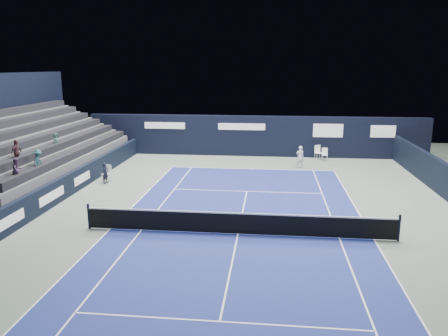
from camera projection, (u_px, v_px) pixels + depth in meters
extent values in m
plane|color=#58685C|center=(241.00, 218.00, 20.01)|extent=(48.00, 48.00, 0.00)
cube|color=navy|center=(238.00, 234.00, 18.07)|extent=(10.97, 23.77, 0.01)
cube|color=white|center=(318.00, 153.00, 32.56)|extent=(0.59, 0.58, 0.04)
cube|color=white|center=(317.00, 149.00, 32.70)|extent=(0.45, 0.20, 0.55)
cylinder|color=white|center=(320.00, 156.00, 32.84)|extent=(0.03, 0.03, 0.49)
cylinder|color=white|center=(315.00, 156.00, 32.75)|extent=(0.03, 0.03, 0.49)
cylinder|color=white|center=(322.00, 156.00, 32.49)|extent=(0.03, 0.03, 0.49)
cylinder|color=white|center=(317.00, 157.00, 32.39)|extent=(0.03, 0.03, 0.49)
cube|color=white|center=(325.00, 155.00, 32.09)|extent=(0.43, 0.42, 0.04)
cube|color=white|center=(325.00, 151.00, 32.21)|extent=(0.42, 0.05, 0.50)
cylinder|color=white|center=(327.00, 157.00, 32.28)|extent=(0.02, 0.02, 0.44)
cylinder|color=white|center=(322.00, 157.00, 32.33)|extent=(0.02, 0.02, 0.44)
cylinder|color=white|center=(327.00, 158.00, 31.95)|extent=(0.02, 0.02, 0.44)
cylinder|color=white|center=(322.00, 158.00, 32.00)|extent=(0.02, 0.02, 0.44)
cube|color=white|center=(106.00, 174.00, 26.24)|extent=(0.58, 0.57, 0.04)
cube|color=white|center=(108.00, 169.00, 26.35)|extent=(0.43, 0.20, 0.54)
cylinder|color=white|center=(111.00, 178.00, 26.36)|extent=(0.03, 0.03, 0.47)
cylinder|color=white|center=(106.00, 177.00, 26.54)|extent=(0.03, 0.03, 0.47)
cylinder|color=white|center=(107.00, 179.00, 26.05)|extent=(0.03, 0.03, 0.47)
cylinder|color=white|center=(102.00, 178.00, 26.23)|extent=(0.03, 0.03, 0.47)
imported|color=black|center=(105.00, 173.00, 25.79)|extent=(0.43, 0.53, 1.27)
cube|color=white|center=(252.00, 169.00, 29.57)|extent=(10.97, 0.06, 0.00)
cube|color=white|center=(374.00, 240.00, 17.49)|extent=(0.06, 23.77, 0.00)
cube|color=white|center=(110.00, 229.00, 18.65)|extent=(0.06, 23.77, 0.00)
cube|color=white|center=(339.00, 238.00, 17.63)|extent=(0.06, 23.77, 0.00)
cube|color=white|center=(141.00, 230.00, 18.50)|extent=(0.06, 23.77, 0.00)
cube|color=white|center=(247.00, 191.00, 24.26)|extent=(8.23, 0.06, 0.00)
cube|color=white|center=(220.00, 322.00, 11.87)|extent=(8.23, 0.06, 0.00)
cube|color=white|center=(238.00, 234.00, 18.07)|extent=(0.06, 12.80, 0.00)
cube|color=white|center=(251.00, 169.00, 29.43)|extent=(0.06, 0.30, 0.00)
cylinder|color=black|center=(399.00, 228.00, 17.27)|extent=(0.10, 0.10, 1.10)
cylinder|color=black|center=(89.00, 216.00, 18.62)|extent=(0.10, 0.10, 1.10)
cube|color=black|center=(238.00, 224.00, 17.97)|extent=(12.80, 0.03, 0.86)
cube|color=white|center=(238.00, 213.00, 17.86)|extent=(12.80, 0.05, 0.06)
cube|color=black|center=(255.00, 136.00, 33.69)|extent=(26.00, 0.60, 3.10)
cube|color=silver|center=(165.00, 126.00, 33.95)|extent=(3.20, 0.02, 0.50)
cube|color=silver|center=(242.00, 127.00, 33.32)|extent=(3.60, 0.02, 0.50)
cube|color=silver|center=(328.00, 131.00, 32.68)|extent=(2.20, 0.02, 1.00)
cube|color=silver|center=(383.00, 131.00, 32.25)|extent=(1.80, 0.02, 0.90)
cube|color=black|center=(79.00, 178.00, 24.75)|extent=(0.30, 22.00, 1.20)
cube|color=silver|center=(10.00, 220.00, 17.95)|extent=(0.02, 2.00, 0.45)
cube|color=silver|center=(52.00, 196.00, 21.34)|extent=(0.02, 2.40, 0.45)
cube|color=silver|center=(82.00, 178.00, 24.73)|extent=(0.02, 2.00, 0.45)
cube|color=#4A4A4D|center=(77.00, 170.00, 25.73)|extent=(0.90, 16.00, 1.65)
cube|color=#464548|center=(62.00, 166.00, 25.77)|extent=(0.90, 16.00, 2.10)
cube|color=#4A4A4D|center=(47.00, 162.00, 25.82)|extent=(0.90, 16.00, 2.55)
cube|color=#535356|center=(32.00, 158.00, 25.86)|extent=(0.90, 16.00, 3.00)
cube|color=#4D4D4F|center=(18.00, 154.00, 25.90)|extent=(0.90, 16.00, 3.45)
cube|color=#545457|center=(3.00, 150.00, 25.95)|extent=(0.90, 16.00, 3.90)
cube|color=black|center=(75.00, 153.00, 25.50)|extent=(0.63, 15.20, 0.40)
cube|color=black|center=(60.00, 145.00, 25.49)|extent=(0.63, 15.20, 0.40)
cube|color=black|center=(45.00, 137.00, 25.48)|extent=(0.63, 15.20, 0.40)
cube|color=black|center=(29.00, 129.00, 25.47)|extent=(0.63, 15.20, 0.40)
cube|color=black|center=(14.00, 121.00, 25.47)|extent=(0.63, 15.20, 0.40)
imported|color=#3F2944|center=(17.00, 170.00, 19.69)|extent=(0.48, 0.59, 1.12)
imported|color=#22494F|center=(38.00, 161.00, 21.46)|extent=(0.52, 0.80, 1.16)
imported|color=#523137|center=(17.00, 152.00, 21.16)|extent=(0.35, 0.75, 1.24)
imported|color=#32544C|center=(56.00, 141.00, 24.98)|extent=(0.36, 0.51, 0.99)
imported|color=white|center=(300.00, 157.00, 29.84)|extent=(0.63, 0.50, 1.50)
cylinder|color=black|center=(298.00, 153.00, 29.50)|extent=(0.03, 0.29, 0.13)
torus|color=black|center=(298.00, 153.00, 29.23)|extent=(0.30, 0.13, 0.29)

